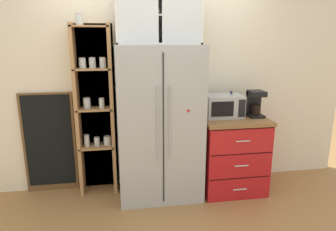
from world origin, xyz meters
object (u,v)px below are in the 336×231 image
refrigerator (159,123)px  mug_cream (232,112)px  microwave (223,106)px  coffee_maker (255,103)px  chalkboard_menu (50,143)px  bottle_cobalt (231,105)px  mug_sage (235,115)px

refrigerator → mug_cream: 0.88m
microwave → mug_cream: microwave is taller
microwave → coffee_maker: bearing=-6.3°
mug_cream → chalkboard_menu: (-2.16, 0.24, -0.35)m
mug_cream → refrigerator: bearing=-176.8°
bottle_cobalt → mug_sage: bearing=-89.2°
refrigerator → microwave: bearing=3.4°
chalkboard_menu → coffee_maker: bearing=-6.8°
mug_cream → bottle_cobalt: (-0.00, 0.04, 0.09)m
mug_cream → chalkboard_menu: size_ratio=0.09×
mug_sage → mug_cream: size_ratio=1.05×
mug_sage → bottle_cobalt: size_ratio=0.39×
microwave → bottle_cobalt: (0.11, 0.04, 0.00)m
mug_sage → mug_cream: bearing=90.0°
refrigerator → mug_sage: bearing=-3.8°
microwave → chalkboard_menu: bearing=173.1°
mug_sage → mug_cream: 0.11m
microwave → chalkboard_menu: (-2.04, 0.25, -0.43)m
microwave → bottle_cobalt: size_ratio=1.49×
coffee_maker → mug_sage: size_ratio=2.71×
refrigerator → microwave: (0.76, 0.05, 0.17)m
bottle_cobalt → mug_cream: bearing=-86.9°
coffee_maker → chalkboard_menu: size_ratio=0.26×
refrigerator → bottle_cobalt: size_ratio=5.90×
bottle_cobalt → microwave: bearing=-160.5°
refrigerator → mug_cream: size_ratio=16.04×
mug_sage → mug_cream: mug_cream is taller
coffee_maker → mug_cream: size_ratio=2.85×
microwave → mug_sage: 0.18m
mug_cream → chalkboard_menu: bearing=173.5°
coffee_maker → mug_sage: coffee_maker is taller
mug_sage → chalkboard_menu: size_ratio=0.09×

